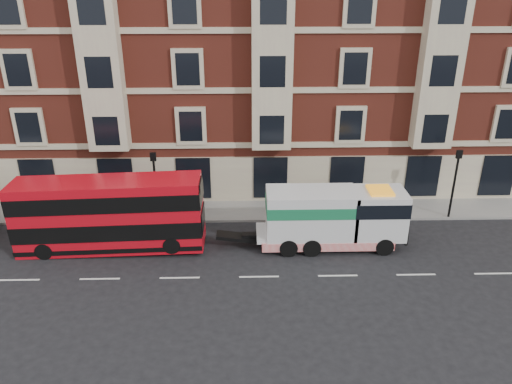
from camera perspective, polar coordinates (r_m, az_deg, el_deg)
ground at (r=25.54m, az=0.35°, el=-9.66°), size 120.00×120.00×0.00m
sidewalk at (r=32.03m, az=-0.05°, el=-2.11°), size 90.00×3.00×0.15m
victorian_terrace at (r=36.52m, az=0.48°, el=17.53°), size 45.00×12.00×20.40m
lamp_post_west at (r=30.24m, az=-11.44°, el=1.16°), size 0.35×0.15×4.35m
lamp_post_east at (r=32.34m, az=21.78°, el=1.40°), size 0.35×0.15×4.35m
double_decker_bus at (r=28.06m, az=-16.44°, el=-2.38°), size 10.08×2.31×4.08m
tow_truck at (r=27.66m, az=8.57°, el=-2.89°), size 8.07×2.38×3.36m
pedestrian at (r=33.87m, az=-21.71°, el=-0.87°), size 0.59×0.43×1.50m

